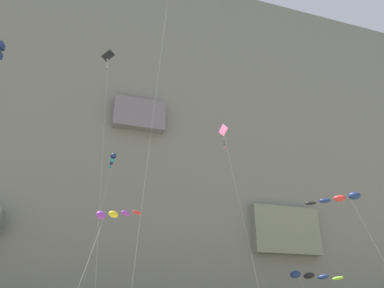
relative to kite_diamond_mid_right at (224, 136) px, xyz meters
The scene contains 7 objects.
cliff_face 40.68m from the kite_diamond_mid_right, 100.37° to the left, with size 180.00×25.48×78.01m.
kite_diamond_mid_right is the anchor object (origin of this frame).
kite_windsock_front_field 18.60m from the kite_diamond_mid_right, 130.01° to the left, with size 3.48×6.43×24.91m.
kite_windsock_upper_right 15.63m from the kite_diamond_mid_right, ahead, with size 5.90×8.58×16.75m.
kite_diamond_low_left 16.49m from the kite_diamond_mid_right, behind, with size 2.09×5.26×33.75m.
kite_windsock_far_left 20.25m from the kite_diamond_mid_right, 148.12° to the right, with size 5.84×6.75×11.37m.
kite_windsock_mid_center 24.24m from the kite_diamond_mid_right, 31.95° to the left, with size 5.62×5.80×9.39m.
Camera 1 is at (-9.40, -11.91, 3.69)m, focal length 34.70 mm.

